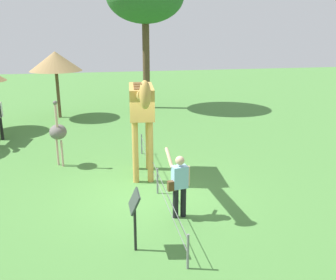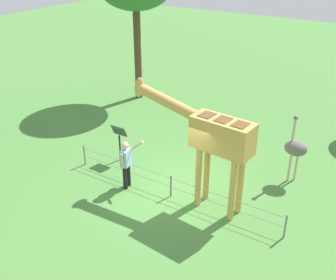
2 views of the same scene
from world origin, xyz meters
name	(u,v)px [view 1 (image 1 of 2)]	position (x,y,z in m)	size (l,w,h in m)	color
ground_plane	(150,194)	(0.00, 0.00, 0.00)	(60.00, 60.00, 0.00)	#4C843D
giraffe	(142,107)	(-1.11, -0.04, 2.24)	(3.98, 0.85, 3.40)	gold
visitor	(179,183)	(1.43, 0.51, 0.90)	(0.67, 0.58, 1.67)	black
ostrich	(58,132)	(-2.80, -2.62, 1.18)	(0.70, 0.56, 2.25)	#CC9E93
shade_hut_near	(55,61)	(-10.09, -3.19, 2.84)	(2.58, 2.58, 3.33)	brown
info_sign	(135,209)	(2.67, -0.70, 0.95)	(0.56, 0.21, 1.32)	black
wire_fence	(157,180)	(0.00, 0.22, 0.40)	(7.05, 0.05, 0.75)	slate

